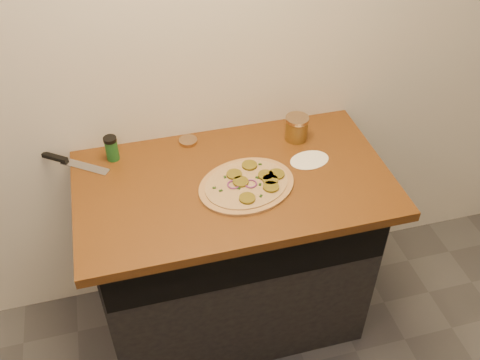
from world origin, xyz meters
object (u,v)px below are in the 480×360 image
object	(u,v)px
pizza	(248,184)
salsa_jar	(297,128)
spice_shaker	(112,148)
chefs_knife	(69,162)

from	to	relation	value
pizza	salsa_jar	bearing A→B (deg)	41.17
salsa_jar	spice_shaker	world-z (taller)	same
pizza	chefs_knife	bearing A→B (deg)	154.13
pizza	spice_shaker	size ratio (longest dim) A/B	4.38
pizza	salsa_jar	distance (m)	0.37
chefs_knife	salsa_jar	size ratio (longest dim) A/B	2.48
pizza	chefs_knife	xyz separation A→B (m)	(-0.64, 0.31, -0.00)
pizza	spice_shaker	world-z (taller)	spice_shaker
salsa_jar	spice_shaker	bearing A→B (deg)	175.79
salsa_jar	spice_shaker	distance (m)	0.75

